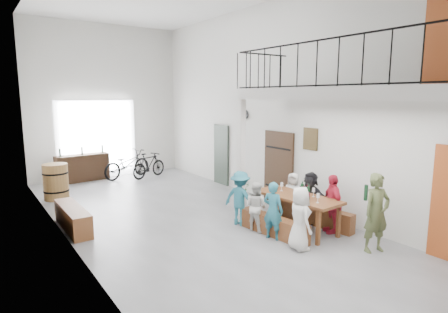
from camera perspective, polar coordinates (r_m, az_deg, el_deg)
floor at (r=9.34m, az=-5.53°, el=-9.28°), size 12.00×12.00×0.00m
room_walls at (r=8.88m, az=-5.90°, el=13.04°), size 12.00×12.00×12.00m
gateway_portal at (r=14.32m, az=-18.77°, el=2.49°), size 2.80×0.08×2.80m
right_wall_decor at (r=9.22m, az=15.06°, el=1.34°), size 0.07×8.28×5.07m
balcony at (r=7.79m, az=19.10°, el=8.77°), size 1.52×5.62×4.00m
tasting_table at (r=8.45m, az=11.07°, el=-6.40°), size 0.94×2.03×0.79m
bench_inner at (r=8.22m, az=7.45°, el=-10.42°), size 0.45×1.80×0.41m
bench_wall at (r=9.03m, az=13.61°, el=-8.67°), size 0.51×1.95×0.44m
tableware at (r=8.27m, az=12.16°, el=-5.20°), size 0.55×1.20×0.35m
side_bench at (r=9.12m, az=-22.06°, el=-8.70°), size 0.41×1.82×0.51m
oak_barrel at (r=11.83m, az=-24.25°, el=-3.51°), size 0.70×0.70×1.03m
serving_counter at (r=14.01m, az=-20.74°, el=-1.61°), size 1.82×0.68×0.94m
counter_bottles at (r=13.88m, az=-20.83°, el=0.83°), size 1.52×0.23×0.28m
guest_left_a at (r=7.44m, az=11.48°, el=-9.24°), size 0.55×0.70×1.25m
guest_left_b at (r=7.89m, az=7.47°, el=-8.16°), size 0.43×0.52×1.22m
guest_left_c at (r=8.34m, az=4.92°, el=-7.56°), size 0.52×0.61×1.11m
guest_left_d at (r=8.66m, az=2.49°, el=-6.37°), size 0.73×0.93×1.26m
guest_right_a at (r=8.51m, az=16.14°, el=-6.91°), size 0.60×0.82×1.29m
guest_right_b at (r=9.00m, az=12.97°, el=-6.12°), size 0.36×1.13×1.22m
guest_right_c at (r=9.42m, az=10.45°, el=-5.74°), size 0.53×0.63×1.09m
host_standing at (r=7.73m, az=22.21°, el=-7.96°), size 0.63×0.50×1.53m
potted_plant at (r=11.35m, az=2.93°, el=-4.81°), size 0.41×0.37×0.41m
bicycle_near at (r=14.02m, az=-14.56°, el=-1.14°), size 2.04×1.20×1.01m
bicycle_far at (r=13.90m, az=-11.36°, el=-1.31°), size 1.59×0.93×0.92m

